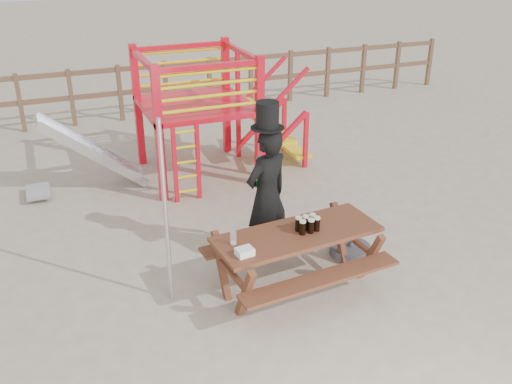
# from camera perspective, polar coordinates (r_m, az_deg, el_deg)

# --- Properties ---
(ground) EXTENTS (60.00, 60.00, 0.00)m
(ground) POSITION_cam_1_polar(r_m,az_deg,el_deg) (6.79, 1.48, -9.58)
(ground) COLOR tan
(ground) RESTS_ON ground
(back_fence) EXTENTS (15.09, 0.09, 1.20)m
(back_fence) POSITION_cam_1_polar(r_m,az_deg,el_deg) (12.70, -11.24, 10.50)
(back_fence) COLOR brown
(back_fence) RESTS_ON ground
(playground_fort) EXTENTS (4.71, 1.84, 2.10)m
(playground_fort) POSITION_cam_1_polar(r_m,az_deg,el_deg) (9.43, -6.43, 7.81)
(playground_fort) COLOR red
(playground_fort) RESTS_ON ground
(picnic_table) EXTENTS (2.01, 1.47, 0.74)m
(picnic_table) POSITION_cam_1_polar(r_m,az_deg,el_deg) (6.57, 4.10, -6.11)
(picnic_table) COLOR brown
(picnic_table) RESTS_ON ground
(man_with_hat) EXTENTS (0.74, 0.62, 2.06)m
(man_with_hat) POSITION_cam_1_polar(r_m,az_deg,el_deg) (6.92, 1.09, -0.04)
(man_with_hat) COLOR black
(man_with_hat) RESTS_ON ground
(metal_pole) EXTENTS (0.05, 0.05, 2.15)m
(metal_pole) POSITION_cam_1_polar(r_m,az_deg,el_deg) (6.13, -9.02, -2.29)
(metal_pole) COLOR #B2B2B7
(metal_pole) RESTS_ON ground
(parasol_base) EXTENTS (0.53, 0.53, 0.22)m
(parasol_base) POSITION_cam_1_polar(r_m,az_deg,el_deg) (7.49, 9.39, -5.73)
(parasol_base) COLOR #3E3E44
(parasol_base) RESTS_ON ground
(paper_bag) EXTENTS (0.20, 0.16, 0.08)m
(paper_bag) POSITION_cam_1_polar(r_m,az_deg,el_deg) (5.98, -1.14, -6.00)
(paper_bag) COLOR white
(paper_bag) RESTS_ON picnic_table
(stout_pints) EXTENTS (0.27, 0.18, 0.17)m
(stout_pints) POSITION_cam_1_polar(r_m,az_deg,el_deg) (6.44, 5.20, -3.20)
(stout_pints) COLOR black
(stout_pints) RESTS_ON picnic_table
(empty_glasses) EXTENTS (0.07, 0.07, 0.15)m
(empty_glasses) POSITION_cam_1_polar(r_m,az_deg,el_deg) (6.16, -2.29, -4.68)
(empty_glasses) COLOR silver
(empty_glasses) RESTS_ON picnic_table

